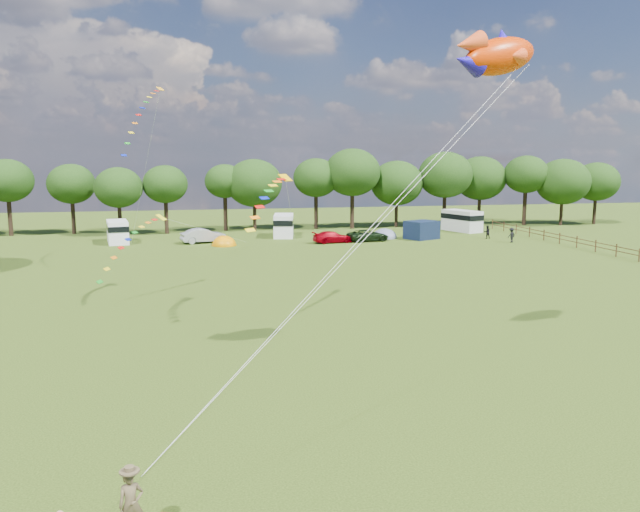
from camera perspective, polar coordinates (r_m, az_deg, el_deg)
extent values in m
plane|color=black|center=(25.40, 3.84, -11.71)|extent=(180.00, 180.00, 0.00)
cylinder|color=black|center=(81.43, -26.48, 3.14)|extent=(0.49, 0.49, 4.25)
ellipsoid|color=black|center=(81.18, -26.69, 6.18)|extent=(5.86, 5.86, 4.98)
cylinder|color=black|center=(80.61, -21.62, 3.27)|extent=(0.47, 0.47, 3.90)
ellipsoid|color=black|center=(80.36, -21.79, 6.14)|extent=(5.58, 5.58, 4.74)
cylinder|color=black|center=(76.85, -17.81, 3.10)|extent=(0.44, 0.44, 3.56)
ellipsoid|color=black|center=(76.59, -17.95, 5.98)|extent=(5.56, 5.56, 4.73)
cylinder|color=black|center=(77.44, -13.87, 3.45)|extent=(0.47, 0.47, 3.95)
ellipsoid|color=black|center=(77.19, -13.98, 6.39)|extent=(5.33, 5.33, 4.53)
cylinder|color=black|center=(79.31, -8.64, 3.87)|extent=(0.50, 0.50, 4.33)
ellipsoid|color=black|center=(79.07, -8.71, 6.78)|extent=(4.95, 4.95, 4.21)
cylinder|color=black|center=(79.19, -5.99, 3.55)|extent=(0.43, 0.43, 3.31)
ellipsoid|color=black|center=(78.91, -6.04, 6.65)|extent=(7.03, 7.03, 5.98)
cylinder|color=black|center=(80.59, -0.37, 4.06)|extent=(0.50, 0.50, 4.36)
ellipsoid|color=black|center=(80.35, -0.37, 7.17)|extent=(5.84, 5.84, 4.97)
cylinder|color=black|center=(80.79, 2.96, 4.13)|extent=(0.51, 0.51, 4.55)
ellipsoid|color=black|center=(80.54, 2.99, 7.64)|extent=(7.15, 7.15, 6.08)
cylinder|color=black|center=(83.34, 6.98, 3.75)|extent=(0.42, 0.42, 3.21)
ellipsoid|color=black|center=(83.08, 7.04, 6.64)|extent=(6.90, 6.90, 5.86)
cylinder|color=black|center=(85.02, 11.29, 4.07)|extent=(0.48, 0.48, 4.17)
ellipsoid|color=black|center=(84.77, 11.39, 7.29)|extent=(7.16, 7.16, 6.09)
cylinder|color=black|center=(89.29, 14.34, 4.03)|extent=(0.45, 0.45, 3.66)
ellipsoid|color=black|center=(89.05, 14.45, 6.90)|extent=(7.05, 7.05, 5.99)
cylinder|color=black|center=(89.62, 18.19, 4.19)|extent=(0.52, 0.52, 4.65)
ellipsoid|color=black|center=(89.40, 18.33, 7.10)|extent=(5.96, 5.96, 5.06)
cylinder|color=black|center=(91.04, 21.18, 3.64)|extent=(0.42, 0.42, 3.19)
ellipsoid|color=black|center=(90.79, 21.33, 6.35)|extent=(7.23, 7.23, 6.14)
cylinder|color=black|center=(94.40, 23.80, 3.76)|extent=(0.44, 0.44, 3.52)
ellipsoid|color=black|center=(94.18, 23.96, 6.23)|extent=(6.22, 6.22, 5.28)
cylinder|color=#472D19|center=(61.26, 27.16, 0.07)|extent=(0.12, 0.12, 1.20)
cylinder|color=#472D19|center=(63.58, 25.46, 0.47)|extent=(0.12, 0.12, 1.20)
cylinder|color=#472D19|center=(62.37, 26.32, 0.59)|extent=(0.08, 3.00, 0.08)
cylinder|color=#472D19|center=(62.42, 26.29, 0.23)|extent=(0.08, 3.00, 0.08)
cylinder|color=#472D19|center=(65.96, 23.89, 0.85)|extent=(0.12, 0.12, 1.20)
cylinder|color=#472D19|center=(64.72, 24.68, 0.97)|extent=(0.08, 3.00, 0.08)
cylinder|color=#472D19|center=(64.77, 24.66, 0.62)|extent=(0.08, 3.00, 0.08)
cylinder|color=#472D19|center=(68.39, 22.43, 1.20)|extent=(0.12, 0.12, 1.20)
cylinder|color=#472D19|center=(67.13, 23.16, 1.32)|extent=(0.08, 3.00, 0.08)
cylinder|color=#472D19|center=(67.18, 23.14, 0.98)|extent=(0.08, 3.00, 0.08)
cylinder|color=#472D19|center=(70.86, 21.07, 1.52)|extent=(0.12, 0.12, 1.20)
cylinder|color=#472D19|center=(69.58, 21.75, 1.65)|extent=(0.08, 3.00, 0.08)
cylinder|color=#472D19|center=(69.63, 21.73, 1.32)|extent=(0.08, 3.00, 0.08)
cylinder|color=#472D19|center=(73.37, 19.80, 1.82)|extent=(0.12, 0.12, 1.20)
cylinder|color=#472D19|center=(72.07, 20.43, 1.95)|extent=(0.08, 3.00, 0.08)
cylinder|color=#472D19|center=(72.12, 20.42, 1.63)|extent=(0.08, 3.00, 0.08)
cylinder|color=#472D19|center=(75.92, 18.61, 2.10)|extent=(0.12, 0.12, 1.20)
cylinder|color=#472D19|center=(74.60, 19.21, 2.23)|extent=(0.08, 3.00, 0.08)
cylinder|color=#472D19|center=(74.65, 19.19, 1.93)|extent=(0.08, 3.00, 0.08)
cylinder|color=#472D19|center=(78.50, 17.50, 2.36)|extent=(0.12, 0.12, 1.20)
cylinder|color=#472D19|center=(77.17, 18.06, 2.49)|extent=(0.08, 3.00, 0.08)
cylinder|color=#472D19|center=(77.21, 18.04, 2.20)|extent=(0.08, 3.00, 0.08)
cylinder|color=#472D19|center=(81.11, 16.46, 2.60)|extent=(0.12, 0.12, 1.20)
cylinder|color=#472D19|center=(79.76, 16.98, 2.73)|extent=(0.08, 3.00, 0.08)
cylinder|color=#472D19|center=(79.80, 16.97, 2.45)|extent=(0.08, 3.00, 0.08)
cylinder|color=#472D19|center=(83.74, 15.49, 2.83)|extent=(0.12, 0.12, 1.20)
cylinder|color=#472D19|center=(82.38, 15.98, 2.96)|extent=(0.08, 3.00, 0.08)
cylinder|color=#472D19|center=(82.42, 15.97, 2.69)|extent=(0.08, 3.00, 0.08)
imported|color=#9C9DA3|center=(68.08, -10.62, 1.84)|extent=(4.71, 2.67, 1.57)
imported|color=#91000B|center=(66.99, 1.15, 1.74)|extent=(4.32, 2.28, 1.24)
imported|color=black|center=(68.53, 4.42, 1.89)|extent=(4.90, 2.69, 1.27)
cube|color=white|center=(70.31, -18.02, 2.12)|extent=(2.75, 5.05, 2.40)
cube|color=black|center=(70.26, -18.04, 2.51)|extent=(2.81, 5.15, 0.57)
cylinder|color=black|center=(68.92, -17.92, 1.27)|extent=(0.71, 0.35, 0.68)
cylinder|color=black|center=(71.91, -18.05, 1.56)|extent=(0.71, 0.35, 0.68)
cube|color=silver|center=(72.49, -3.34, 2.79)|extent=(3.06, 5.43, 2.56)
cube|color=black|center=(72.44, -3.34, 3.20)|extent=(3.12, 5.54, 0.61)
cylinder|color=black|center=(70.99, -3.37, 1.92)|extent=(0.76, 0.39, 0.72)
cylinder|color=black|center=(74.20, -3.30, 2.22)|extent=(0.76, 0.39, 0.72)
cube|color=silver|center=(79.76, 12.84, 3.16)|extent=(3.70, 5.67, 2.62)
cube|color=black|center=(79.71, 12.85, 3.54)|extent=(3.77, 5.78, 0.62)
cylinder|color=black|center=(78.65, 13.62, 2.36)|extent=(0.78, 0.48, 0.74)
cylinder|color=black|center=(81.07, 12.03, 2.61)|extent=(0.78, 0.48, 0.74)
ellipsoid|color=orange|center=(65.77, -8.76, 0.98)|extent=(2.48, 2.86, 2.04)
cylinder|color=orange|center=(65.77, -8.76, 0.99)|extent=(2.61, 2.61, 0.08)
ellipsoid|color=slate|center=(71.60, 5.92, 1.67)|extent=(2.74, 3.15, 2.14)
cylinder|color=slate|center=(71.60, 5.93, 1.68)|extent=(2.88, 2.88, 0.08)
cube|color=#101B34|center=(71.14, 9.27, 2.37)|extent=(4.08, 3.78, 2.04)
imported|color=brown|center=(16.53, -16.89, -20.89)|extent=(0.67, 0.52, 1.63)
ellipsoid|color=red|center=(27.90, 16.11, 17.13)|extent=(4.06, 2.37, 2.21)
ellipsoid|color=#FBBA00|center=(27.88, 16.10, 16.78)|extent=(2.54, 1.46, 1.21)
cone|color=#F9501D|center=(26.87, 13.41, 18.32)|extent=(1.56, 1.28, 1.16)
cone|color=#1D0FB6|center=(26.76, 13.36, 16.86)|extent=(1.56, 1.28, 1.16)
cone|color=#1D0FB6|center=(28.09, 16.36, 18.54)|extent=(1.03, 1.16, 0.98)
sphere|color=white|center=(29.12, 17.55, 17.12)|extent=(0.37, 0.37, 0.37)
sphere|color=black|center=(29.22, 17.60, 17.09)|extent=(0.18, 0.18, 0.18)
cube|color=#FFA719|center=(55.22, -14.41, 14.59)|extent=(0.70, 0.70, 0.33)
cube|color=red|center=(54.71, -14.71, 14.40)|extent=(0.49, 0.48, 0.09)
cube|color=orange|center=(54.20, -15.01, 14.16)|extent=(0.49, 0.48, 0.10)
cube|color=yellow|center=(53.69, -15.32, 13.83)|extent=(0.48, 0.48, 0.11)
cube|color=#198C1E|center=(53.18, -15.63, 13.41)|extent=(0.48, 0.48, 0.12)
cube|color=#0C1EB2|center=(52.66, -15.94, 12.90)|extent=(0.48, 0.47, 0.13)
cube|color=red|center=(52.14, -16.25, 12.28)|extent=(0.47, 0.47, 0.13)
cube|color=orange|center=(51.63, -16.56, 11.57)|extent=(0.47, 0.47, 0.14)
cube|color=yellow|center=(51.12, -16.88, 10.75)|extent=(0.47, 0.46, 0.15)
cube|color=#198C1E|center=(50.63, -17.19, 9.82)|extent=(0.46, 0.46, 0.16)
cube|color=#0C1EB2|center=(50.14, -17.50, 8.78)|extent=(0.46, 0.45, 0.16)
cube|color=#FFEF12|center=(43.75, -14.32, 3.45)|extent=(0.75, 0.81, 0.40)
cube|color=red|center=(43.33, -14.87, 3.24)|extent=(0.43, 0.65, 0.11)
cube|color=orange|center=(42.91, -15.43, 2.96)|extent=(0.43, 0.64, 0.12)
cube|color=yellow|center=(42.52, -16.00, 2.58)|extent=(0.42, 0.64, 0.13)
cube|color=#198C1E|center=(42.13, -16.57, 2.08)|extent=(0.42, 0.64, 0.15)
cube|color=#0C1EB2|center=(41.77, -17.15, 1.46)|extent=(0.41, 0.64, 0.16)
cube|color=red|center=(41.42, -17.73, 0.72)|extent=(0.41, 0.64, 0.16)
cube|color=orange|center=(41.10, -18.32, -0.14)|extent=(0.40, 0.64, 0.17)
cube|color=yellow|center=(40.81, -18.91, -1.13)|extent=(0.40, 0.63, 0.18)
cube|color=#198C1E|center=(40.54, -19.50, -2.24)|extent=(0.39, 0.63, 0.19)
cube|color=#FFBA02|center=(36.67, -3.19, 7.16)|extent=(0.88, 0.86, 0.41)
cube|color=red|center=(36.09, -3.55, 7.02)|extent=(0.64, 0.57, 0.12)
cube|color=orange|center=(35.51, -3.93, 6.80)|extent=(0.63, 0.57, 0.13)
cube|color=yellow|center=(34.94, -4.31, 6.45)|extent=(0.63, 0.57, 0.14)
cube|color=#198C1E|center=(34.38, -4.71, 5.95)|extent=(0.63, 0.56, 0.15)
cube|color=#0C1EB2|center=(33.82, -5.12, 5.30)|extent=(0.63, 0.56, 0.16)
cube|color=red|center=(33.28, -5.53, 4.50)|extent=(0.62, 0.55, 0.17)
cube|color=orange|center=(32.76, -5.96, 3.52)|extent=(0.62, 0.55, 0.18)
cube|color=yellow|center=(32.25, -6.40, 2.37)|extent=(0.61, 0.54, 0.19)
imported|color=black|center=(73.05, 15.03, 2.13)|extent=(0.75, 0.49, 1.49)
imported|color=black|center=(70.36, 17.10, 1.84)|extent=(1.15, 0.85, 1.61)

